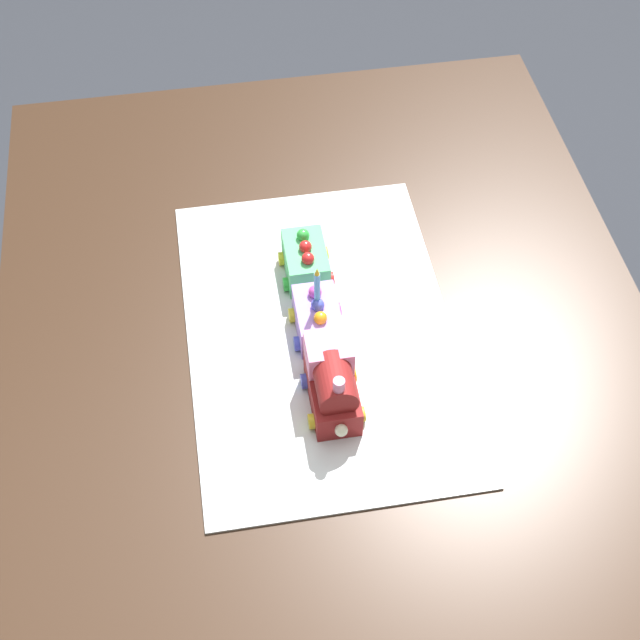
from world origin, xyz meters
TOP-DOWN VIEW (x-y plane):
  - ground_plane at (0.00, 0.00)m, footprint 8.00×8.00m
  - dining_table at (0.00, 0.00)m, footprint 1.40×1.00m
  - cake_board at (0.07, 0.01)m, footprint 0.60×0.40m
  - cake_locomotive at (-0.06, 0.01)m, footprint 0.14×0.08m
  - cake_car_hopper_lavender at (0.07, 0.01)m, footprint 0.10×0.08m
  - cake_car_caboose_mint_green at (0.19, 0.01)m, footprint 0.10×0.08m
  - birthday_candle at (0.07, 0.01)m, footprint 0.01×0.01m

SIDE VIEW (x-z plane):
  - ground_plane at x=0.00m, z-range 0.00..0.00m
  - dining_table at x=0.00m, z-range 0.26..1.00m
  - cake_board at x=0.07m, z-range 0.74..0.74m
  - cake_car_hopper_lavender at x=0.07m, z-range 0.74..0.81m
  - cake_car_caboose_mint_green at x=0.19m, z-range 0.74..0.81m
  - cake_locomotive at x=-0.06m, z-range 0.73..0.85m
  - birthday_candle at x=0.07m, z-range 0.81..0.88m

